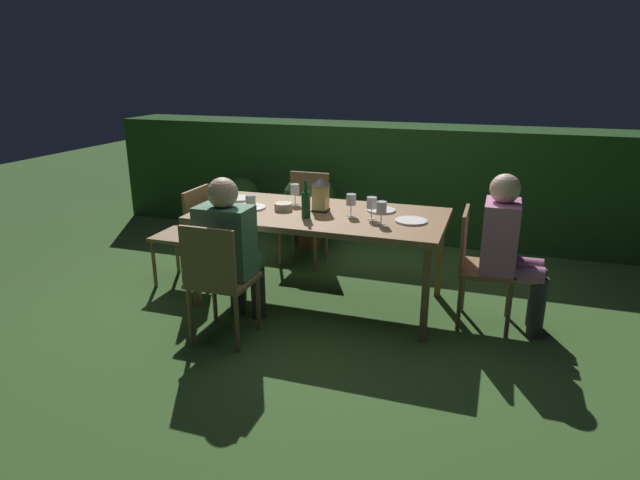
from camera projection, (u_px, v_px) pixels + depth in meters
The scene contains 24 objects.
ground_plane at pixel (320, 300), 4.48m from camera, with size 16.00×16.00×0.00m, color #385B28.
dining_table at pixel (320, 219), 4.26m from camera, with size 1.96×0.97×0.75m.
chair_head_near at pixel (187, 231), 4.70m from camera, with size 0.40×0.42×0.87m.
chair_side_left_a at pixel (218, 277), 3.68m from camera, with size 0.42×0.40×0.87m.
person_in_green at pixel (230, 247), 3.81m from camera, with size 0.38×0.47×1.15m.
chair_head_far at pixel (478, 262), 3.96m from camera, with size 0.40×0.42×0.87m.
person_in_pink at pixel (508, 245), 3.85m from camera, with size 0.48×0.38×1.15m.
chair_side_right_a at pixel (306, 213), 5.25m from camera, with size 0.42×0.40×0.87m.
lantern_centerpiece at pixel (321, 193), 4.25m from camera, with size 0.15×0.15×0.27m.
green_bottle_on_table at pixel (306, 204), 4.08m from camera, with size 0.07×0.07×0.29m.
wine_glass_a at pixel (381, 208), 3.91m from camera, with size 0.08×0.08×0.17m.
wine_glass_b at pixel (372, 204), 4.04m from camera, with size 0.08×0.08×0.17m.
wine_glass_c at pixel (295, 190), 4.48m from camera, with size 0.08×0.08×0.17m.
wine_glass_d at pixel (251, 202), 4.10m from camera, with size 0.08×0.08×0.17m.
wine_glass_e at pixel (351, 201), 4.14m from camera, with size 0.08×0.08×0.17m.
plate_a at pixel (250, 207), 4.37m from camera, with size 0.25×0.25×0.01m, color white.
plate_b at pixel (381, 210), 4.29m from camera, with size 0.23×0.23×0.01m, color white.
plate_c at pixel (240, 198), 4.67m from camera, with size 0.23×0.23×0.01m, color white.
plate_d at pixel (411, 221), 4.00m from camera, with size 0.24×0.24×0.01m, color white.
bowl_olives at pixel (229, 213), 4.11m from camera, with size 0.17×0.17×0.06m.
bowl_bread at pixel (283, 206), 4.32m from camera, with size 0.14×0.14×0.06m.
hedge_backdrop at pixel (378, 179), 6.18m from camera, with size 6.31×0.69×1.23m, color #1E4219.
potted_plant_by_hedge at pixel (241, 204), 6.05m from camera, with size 0.42×0.42×0.67m.
potted_plant_corner at pixel (309, 204), 5.68m from camera, with size 0.59×0.59×0.78m.
Camera 1 is at (1.31, -3.89, 1.87)m, focal length 30.28 mm.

